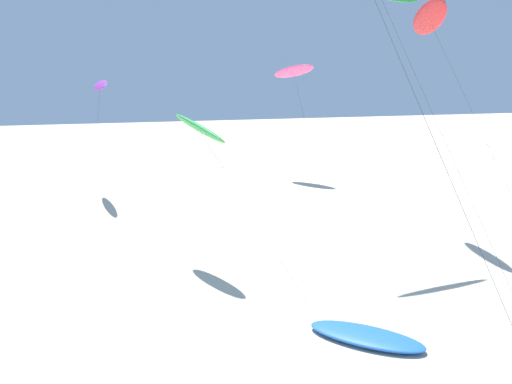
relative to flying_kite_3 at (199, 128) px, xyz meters
name	(u,v)px	position (x,y,z in m)	size (l,w,h in m)	color
flying_kite_3	(199,128)	(0.00, 0.00, 0.00)	(2.91, 10.80, 7.92)	green
flying_kite_5	(100,85)	(-1.10, 21.31, 2.06)	(2.64, 9.15, 9.58)	purple
flying_kite_6	(429,18)	(15.23, 1.48, 6.10)	(4.42, 9.51, 14.44)	red
flying_kite_7	(294,71)	(17.89, 24.44, 3.36)	(3.30, 8.56, 11.34)	#EA5193
grounded_kite_0	(366,336)	(2.27, -11.86, -6.82)	(3.91, 4.73, 0.34)	blue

